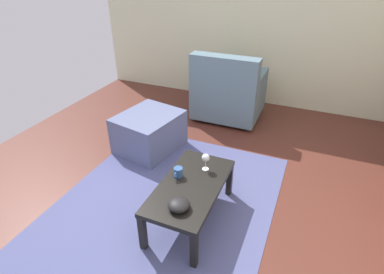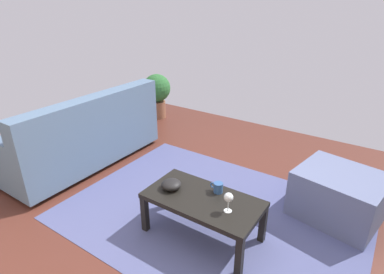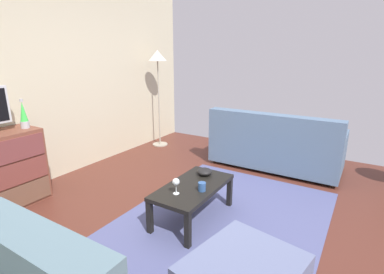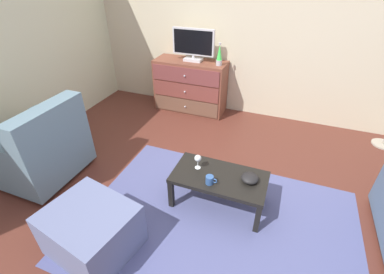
% 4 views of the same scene
% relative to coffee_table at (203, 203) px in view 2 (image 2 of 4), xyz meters
% --- Properties ---
extents(ground_plane, '(5.76, 5.08, 0.05)m').
position_rel_coffee_table_xyz_m(ground_plane, '(-0.12, -0.09, -0.35)').
color(ground_plane, '#562A20').
extents(area_rug, '(2.60, 1.90, 0.01)m').
position_rel_coffee_table_xyz_m(area_rug, '(0.08, -0.29, -0.32)').
color(area_rug, '#4E5383').
rests_on(area_rug, ground_plane).
extents(coffee_table, '(0.93, 0.49, 0.37)m').
position_rel_coffee_table_xyz_m(coffee_table, '(0.00, 0.00, 0.00)').
color(coffee_table, black).
rests_on(coffee_table, ground_plane).
extents(wine_glass, '(0.07, 0.07, 0.16)m').
position_rel_coffee_table_xyz_m(wine_glass, '(-0.24, 0.04, 0.16)').
color(wine_glass, silver).
rests_on(wine_glass, coffee_table).
extents(mug, '(0.11, 0.08, 0.08)m').
position_rel_coffee_table_xyz_m(mug, '(-0.06, -0.14, 0.09)').
color(mug, '#2F548F').
rests_on(mug, coffee_table).
extents(bowl_decorative, '(0.17, 0.17, 0.07)m').
position_rel_coffee_table_xyz_m(bowl_decorative, '(0.29, 0.03, 0.09)').
color(bowl_decorative, black).
rests_on(bowl_decorative, coffee_table).
extents(couch_large, '(0.85, 1.84, 0.86)m').
position_rel_coffee_table_xyz_m(couch_large, '(1.84, -0.29, 0.01)').
color(couch_large, '#332319').
rests_on(couch_large, ground_plane).
extents(ottoman, '(0.80, 0.72, 0.44)m').
position_rel_coffee_table_xyz_m(ottoman, '(-0.86, -0.89, -0.10)').
color(ottoman, slate).
rests_on(ottoman, ground_plane).
extents(potted_plant, '(0.44, 0.44, 0.72)m').
position_rel_coffee_table_xyz_m(potted_plant, '(2.11, -1.98, 0.11)').
color(potted_plant, brown).
rests_on(potted_plant, ground_plane).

